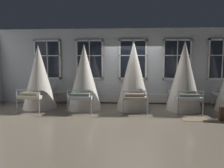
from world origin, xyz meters
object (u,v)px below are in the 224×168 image
Objects in this scene: cot_third at (133,77)px; cot_fourth at (184,77)px; cot_first at (39,78)px; cot_second at (84,78)px.

cot_fourth is (1.90, 0.03, 0.00)m from cot_third.
cot_fourth is (5.59, -0.01, 0.06)m from cot_first.
cot_fourth is at bearing -89.74° from cot_second.
cot_fourth reaches higher than cot_third.
cot_second is at bearing 91.85° from cot_fourth.
cot_second is (1.81, -0.05, 0.01)m from cot_first.
cot_second is 3.79m from cot_fourth.
cot_fourth is at bearing -88.68° from cot_first.
cot_second is 1.89m from cot_third.
cot_first is 0.95× the size of cot_fourth.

